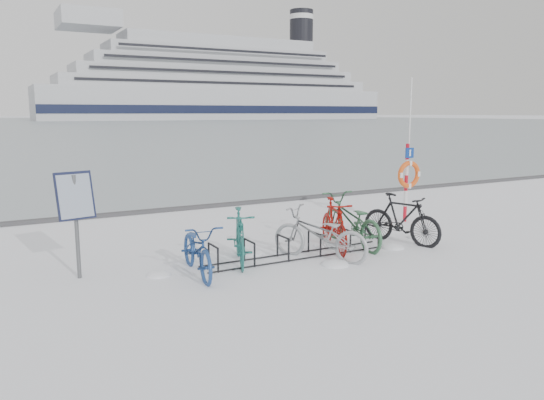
{
  "coord_description": "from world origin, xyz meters",
  "views": [
    {
      "loc": [
        -5.25,
        -8.62,
        2.8
      ],
      "look_at": [
        -0.28,
        0.6,
        1.06
      ],
      "focal_mm": 35.0,
      "sensor_mm": 36.0,
      "label": 1
    }
  ],
  "objects_px": {
    "lifebuoy_station": "(408,175)",
    "cruise_ferry": "(218,88)",
    "bike_rack": "(299,248)",
    "info_board": "(75,202)"
  },
  "relations": [
    {
      "from": "bike_rack",
      "to": "cruise_ferry",
      "type": "height_order",
      "value": "cruise_ferry"
    },
    {
      "from": "bike_rack",
      "to": "cruise_ferry",
      "type": "relative_size",
      "value": 0.03
    },
    {
      "from": "bike_rack",
      "to": "lifebuoy_station",
      "type": "bearing_deg",
      "value": 20.32
    },
    {
      "from": "lifebuoy_station",
      "to": "cruise_ferry",
      "type": "bearing_deg",
      "value": 68.72
    },
    {
      "from": "lifebuoy_station",
      "to": "cruise_ferry",
      "type": "relative_size",
      "value": 0.03
    },
    {
      "from": "bike_rack",
      "to": "cruise_ferry",
      "type": "bearing_deg",
      "value": 67.77
    },
    {
      "from": "cruise_ferry",
      "to": "info_board",
      "type": "bearing_deg",
      "value": -113.35
    },
    {
      "from": "lifebuoy_station",
      "to": "cruise_ferry",
      "type": "distance_m",
      "value": 199.02
    },
    {
      "from": "cruise_ferry",
      "to": "bike_rack",
      "type": "bearing_deg",
      "value": -112.23
    },
    {
      "from": "info_board",
      "to": "lifebuoy_station",
      "type": "relative_size",
      "value": 0.5
    }
  ]
}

